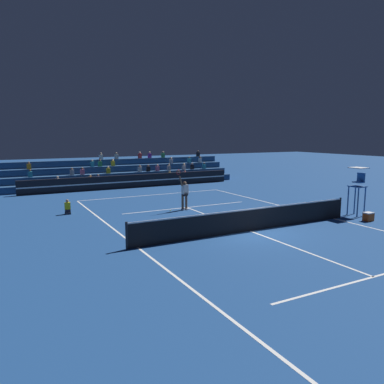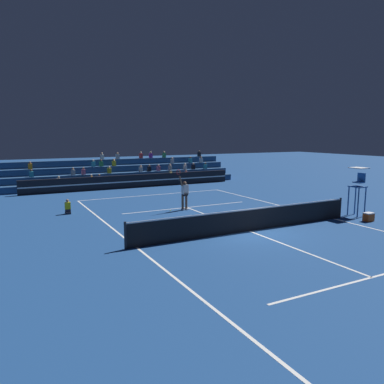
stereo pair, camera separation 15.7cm
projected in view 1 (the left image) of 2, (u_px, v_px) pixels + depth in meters
ground_plane at (250, 231)px, 17.39m from camera, size 120.00×120.00×0.00m
court_lines at (250, 231)px, 17.39m from camera, size 11.10×23.90×0.01m
tennis_net at (250, 220)px, 17.30m from camera, size 12.00×0.10×1.10m
sponsor_banner_wall at (133, 181)px, 31.47m from camera, size 18.00×0.26×1.10m
bleacher_stand at (122, 174)px, 34.20m from camera, size 20.52×3.80×2.83m
umpire_chair at (358, 185)px, 20.50m from camera, size 0.76×0.84×2.67m
ball_kid_courtside at (68, 208)px, 21.03m from camera, size 0.30×0.36×0.84m
tennis_player at (184, 193)px, 22.12m from camera, size 0.93×0.34×2.49m
tennis_ball at (170, 211)px, 21.90m from camera, size 0.07×0.07×0.07m
equipment_cooler at (368, 217)px, 19.40m from camera, size 0.50×0.38×0.45m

